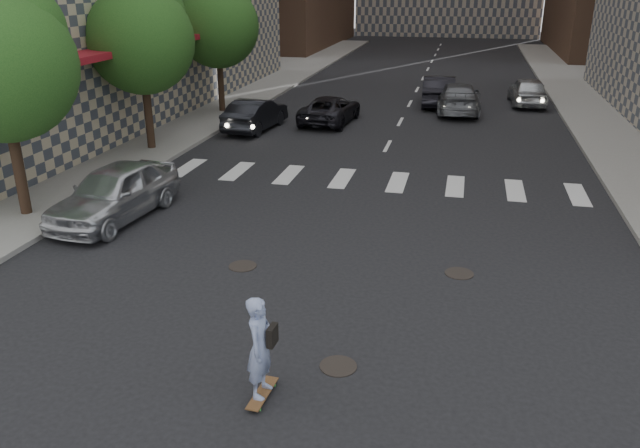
% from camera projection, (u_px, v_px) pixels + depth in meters
% --- Properties ---
extents(ground, '(160.00, 160.00, 0.00)m').
position_uv_depth(ground, '(308.00, 297.00, 14.10)').
color(ground, black).
rests_on(ground, ground).
extents(sidewalk_left, '(13.00, 80.00, 0.15)m').
position_uv_depth(sidewalk_left, '(146.00, 104.00, 35.24)').
color(sidewalk_left, gray).
rests_on(sidewalk_left, ground).
extents(tree_a, '(4.20, 4.20, 6.60)m').
position_uv_depth(tree_a, '(3.00, 59.00, 17.22)').
color(tree_a, '#382619').
rests_on(tree_a, sidewalk_left).
extents(tree_b, '(4.20, 4.20, 6.60)m').
position_uv_depth(tree_b, '(143.00, 35.00, 24.47)').
color(tree_b, '#382619').
rests_on(tree_b, sidewalk_left).
extents(tree_c, '(4.20, 4.20, 6.60)m').
position_uv_depth(tree_c, '(219.00, 22.00, 31.71)').
color(tree_c, '#382619').
rests_on(tree_c, sidewalk_left).
extents(manhole_a, '(0.70, 0.70, 0.02)m').
position_uv_depth(manhole_a, '(338.00, 366.00, 11.57)').
color(manhole_a, black).
rests_on(manhole_a, ground).
extents(manhole_b, '(0.70, 0.70, 0.02)m').
position_uv_depth(manhole_b, '(243.00, 266.00, 15.60)').
color(manhole_b, black).
rests_on(manhole_b, ground).
extents(manhole_c, '(0.70, 0.70, 0.02)m').
position_uv_depth(manhole_c, '(459.00, 273.00, 15.21)').
color(manhole_c, black).
rests_on(manhole_c, ground).
extents(skateboarder, '(0.50, 0.98, 1.93)m').
position_uv_depth(skateboarder, '(261.00, 347.00, 10.35)').
color(skateboarder, brown).
rests_on(skateboarder, ground).
extents(silver_sedan, '(2.42, 4.99, 1.64)m').
position_uv_depth(silver_sedan, '(115.00, 192.00, 18.43)').
color(silver_sedan, silver).
rests_on(silver_sedan, ground).
extents(traffic_car_a, '(2.00, 4.60, 1.47)m').
position_uv_depth(traffic_car_a, '(256.00, 114.00, 29.40)').
color(traffic_car_a, black).
rests_on(traffic_car_a, ground).
extents(traffic_car_b, '(2.49, 5.52, 1.57)m').
position_uv_depth(traffic_car_b, '(458.00, 98.00, 33.17)').
color(traffic_car_b, slate).
rests_on(traffic_car_b, ground).
extents(traffic_car_c, '(2.54, 4.92, 1.32)m').
position_uv_depth(traffic_car_c, '(330.00, 109.00, 30.87)').
color(traffic_car_c, black).
rests_on(traffic_car_c, ground).
extents(traffic_car_d, '(2.04, 4.70, 1.58)m').
position_uv_depth(traffic_car_d, '(528.00, 91.00, 35.19)').
color(traffic_car_d, '#B0B4B8').
rests_on(traffic_car_d, ground).
extents(traffic_car_e, '(2.02, 5.08, 1.64)m').
position_uv_depth(traffic_car_e, '(438.00, 90.00, 35.20)').
color(traffic_car_e, black).
rests_on(traffic_car_e, ground).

